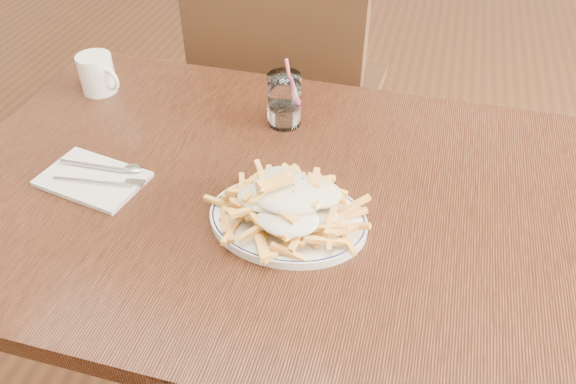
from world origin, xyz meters
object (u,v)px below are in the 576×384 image
(chair_far, at_px, (287,82))
(water_glass, at_px, (284,103))
(loaded_fries, at_px, (288,199))
(coffee_mug, at_px, (98,74))
(fries_plate, at_px, (288,219))
(table, at_px, (270,220))

(chair_far, relative_size, water_glass, 6.89)
(loaded_fries, bearing_deg, coffee_mug, 149.53)
(water_glass, bearing_deg, fries_plate, -73.32)
(table, distance_m, fries_plate, 0.13)
(table, bearing_deg, loaded_fries, -53.49)
(fries_plate, bearing_deg, loaded_fries, 0.00)
(loaded_fries, distance_m, coffee_mug, 0.61)
(coffee_mug, bearing_deg, water_glass, -2.28)
(water_glass, distance_m, coffee_mug, 0.44)
(coffee_mug, bearing_deg, loaded_fries, -30.47)
(fries_plate, xyz_separation_m, loaded_fries, (0.00, 0.00, 0.05))
(water_glass, height_order, coffee_mug, water_glass)
(loaded_fries, xyz_separation_m, water_glass, (-0.09, 0.29, -0.01))
(water_glass, bearing_deg, chair_far, 104.76)
(chair_far, distance_m, fries_plate, 0.78)
(chair_far, bearing_deg, coffee_mug, -127.05)
(table, height_order, fries_plate, fries_plate)
(chair_far, xyz_separation_m, water_glass, (0.12, -0.44, 0.21))
(chair_far, bearing_deg, fries_plate, -74.47)
(table, distance_m, loaded_fries, 0.16)
(water_glass, bearing_deg, loaded_fries, -73.32)
(loaded_fries, xyz_separation_m, coffee_mug, (-0.52, 0.31, -0.01))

